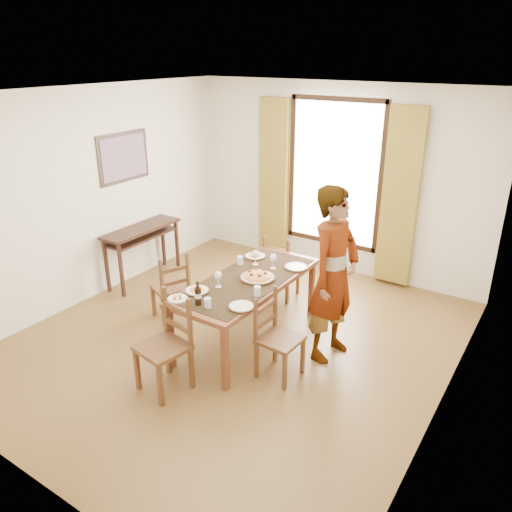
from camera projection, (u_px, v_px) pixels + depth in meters
The scene contains 22 objects.
ground at pixel (236, 339), 5.73m from camera, with size 5.00×5.00×0.00m, color brown.
room_shell at pixel (241, 208), 5.24m from camera, with size 4.60×5.10×2.74m.
console_table at pixel (142, 235), 6.96m from camera, with size 0.38×1.20×0.80m.
dining_table at pixel (247, 284), 5.49m from camera, with size 0.81×1.90×0.76m.
chair_west at pixel (171, 289), 6.01m from camera, with size 0.51×0.51×0.88m.
chair_north at pixel (280, 268), 6.56m from camera, with size 0.43×0.43×0.90m.
chair_south at pixel (166, 347), 4.76m from camera, with size 0.50×0.50×0.98m.
chair_east at pixel (277, 339), 4.97m from camera, with size 0.41×0.41×0.89m.
man at pixel (334, 275), 5.12m from camera, with size 0.54×0.74×1.88m, color gray.
plate_sw at pixel (197, 289), 5.17m from camera, with size 0.27×0.27×0.05m, color silver, non-canonical shape.
plate_se at pixel (241, 305), 4.85m from camera, with size 0.27×0.27×0.05m, color silver, non-canonical shape.
plate_nw at pixel (255, 255), 6.03m from camera, with size 0.27×0.27×0.05m, color silver, non-canonical shape.
plate_ne at pixel (296, 266), 5.73m from camera, with size 0.27×0.27×0.05m, color silver, non-canonical shape.
pasta_platter at pixel (257, 274), 5.45m from camera, with size 0.40×0.40×0.10m, color #AF4516, non-canonical shape.
caprese_plate at pixel (177, 298), 5.01m from camera, with size 0.20×0.20×0.04m, color silver, non-canonical shape.
wine_glass_a at pixel (218, 279), 5.24m from camera, with size 0.08×0.08×0.18m, color white, non-canonical shape.
wine_glass_b at pixel (273, 261), 5.68m from camera, with size 0.08×0.08×0.18m, color white, non-canonical shape.
wine_glass_c at pixel (255, 257), 5.79m from camera, with size 0.08×0.08×0.18m, color white, non-canonical shape.
tumbler_a at pixel (257, 291), 5.08m from camera, with size 0.07×0.07×0.10m, color silver.
tumbler_b at pixel (240, 260), 5.81m from camera, with size 0.07×0.07×0.10m, color silver.
tumbler_c at pixel (208, 303), 4.84m from camera, with size 0.07×0.07×0.10m, color silver.
wine_bottle at pixel (198, 293), 4.87m from camera, with size 0.07×0.07×0.25m, color black, non-canonical shape.
Camera 1 is at (2.89, -3.99, 3.09)m, focal length 35.00 mm.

